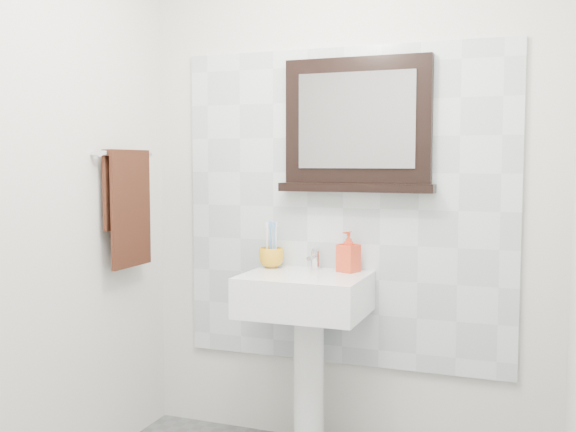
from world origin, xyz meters
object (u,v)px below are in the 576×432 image
(pedestal_sink, at_px, (306,314))
(framed_mirror, at_px, (357,128))
(toothbrush_cup, at_px, (271,258))
(soap_dispenser, at_px, (348,251))
(hand_towel, at_px, (128,199))

(pedestal_sink, distance_m, framed_mirror, 0.89)
(toothbrush_cup, bearing_deg, soap_dispenser, 2.11)
(toothbrush_cup, distance_m, soap_dispenser, 0.38)
(toothbrush_cup, relative_size, hand_towel, 0.22)
(framed_mirror, bearing_deg, pedestal_sink, -134.78)
(hand_towel, bearing_deg, soap_dispenser, 16.92)
(pedestal_sink, relative_size, hand_towel, 1.75)
(framed_mirror, height_order, hand_towel, framed_mirror)
(framed_mirror, relative_size, hand_towel, 1.32)
(soap_dispenser, bearing_deg, hand_towel, -143.13)
(toothbrush_cup, xyz_separation_m, hand_towel, (-0.61, -0.29, 0.29))
(pedestal_sink, distance_m, hand_towel, 0.99)
(framed_mirror, bearing_deg, toothbrush_cup, -170.39)
(toothbrush_cup, distance_m, hand_towel, 0.73)
(soap_dispenser, bearing_deg, pedestal_sink, -120.93)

